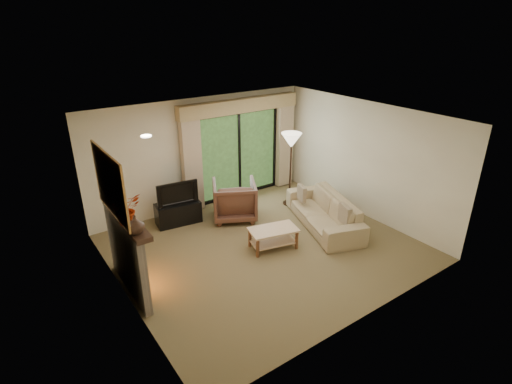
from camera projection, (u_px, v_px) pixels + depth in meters
floor at (265, 247)px, 7.97m from camera, size 5.50×5.50×0.00m
ceiling at (266, 119)px, 6.92m from camera, size 5.50×5.50×0.00m
wall_back at (202, 153)px, 9.32m from camera, size 5.00×0.00×5.00m
wall_front at (371, 244)px, 5.57m from camera, size 5.00×0.00×5.00m
wall_left at (118, 229)px, 5.99m from camera, size 0.00×5.00×5.00m
wall_right at (364, 160)px, 8.90m from camera, size 0.00×5.00×5.00m
fireplace at (127, 255)px, 6.45m from camera, size 0.24×1.70×1.37m
mirror at (110, 184)px, 5.90m from camera, size 0.07×1.45×1.02m
sliding_door at (239, 154)px, 9.89m from camera, size 2.26×0.10×2.16m
curtain_left at (192, 162)px, 9.05m from camera, size 0.45×0.18×2.35m
curtain_right at (284, 142)px, 10.48m from camera, size 0.45×0.18×2.35m
cornice at (240, 106)px, 9.33m from camera, size 3.20×0.24×0.32m
media_console at (178, 213)px, 8.83m from camera, size 1.02×0.55×0.48m
tv at (176, 192)px, 8.63m from camera, size 0.91×0.23×0.52m
armchair at (234, 200)px, 8.99m from camera, size 1.29×1.30×0.88m
sofa at (324, 212)px, 8.69m from camera, size 1.59×2.45×0.67m
pillow_near at (345, 214)px, 8.06m from camera, size 0.22×0.40×0.39m
pillow_far at (302, 193)px, 9.05m from camera, size 0.20×0.36×0.35m
coffee_table at (273, 238)px, 7.88m from camera, size 1.03×0.72×0.42m
floor_lamp at (290, 170)px, 9.48m from camera, size 0.55×0.55×1.79m
vase at (135, 224)px, 5.68m from camera, size 0.33×0.33×0.27m
branches at (126, 209)px, 5.91m from camera, size 0.51×0.47×0.47m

